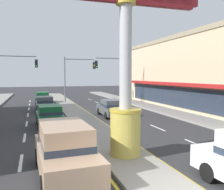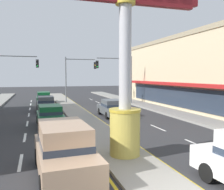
# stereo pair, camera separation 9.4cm
# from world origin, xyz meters

# --- Properties ---
(median_strip) EXTENTS (2.30, 52.00, 0.14)m
(median_strip) POSITION_xyz_m (0.00, 18.00, 0.07)
(median_strip) COLOR gray
(median_strip) RESTS_ON ground
(sidewalk_right) EXTENTS (2.48, 60.00, 0.18)m
(sidewalk_right) POSITION_xyz_m (8.99, 16.00, 0.09)
(sidewalk_right) COLOR gray
(sidewalk_right) RESTS_ON ground
(lane_markings) EXTENTS (9.04, 52.00, 0.01)m
(lane_markings) POSITION_xyz_m (-0.00, 16.65, 0.00)
(lane_markings) COLOR silver
(lane_markings) RESTS_ON ground
(district_sign) EXTENTS (7.14, 1.42, 8.10)m
(district_sign) POSITION_xyz_m (0.00, 4.00, 3.99)
(district_sign) COLOR gold
(district_sign) RESTS_ON median_strip
(storefront_right) EXTENTS (10.06, 23.51, 7.99)m
(storefront_right) POSITION_xyz_m (14.76, 17.13, 3.99)
(storefront_right) COLOR beige
(storefront_right) RESTS_ON ground
(traffic_light_left_side) EXTENTS (4.86, 0.46, 6.20)m
(traffic_light_left_side) POSITION_xyz_m (-6.38, 23.45, 4.25)
(traffic_light_left_side) COLOR slate
(traffic_light_left_side) RESTS_ON ground
(traffic_light_right_side) EXTENTS (4.86, 0.46, 6.20)m
(traffic_light_right_side) POSITION_xyz_m (6.38, 23.39, 4.25)
(traffic_light_right_side) COLOR slate
(traffic_light_right_side) RESTS_ON ground
(traffic_light_median_far) EXTENTS (4.20, 0.46, 6.20)m
(traffic_light_median_far) POSITION_xyz_m (1.57, 26.54, 4.19)
(traffic_light_median_far) COLOR slate
(traffic_light_median_far) RESTS_ON ground
(suv_near_right_lane) EXTENTS (2.13, 4.68, 1.90)m
(suv_near_right_lane) POSITION_xyz_m (-2.80, 2.96, 0.98)
(suv_near_right_lane) COLOR tan
(suv_near_right_lane) RESTS_ON ground
(sedan_far_right_lane) EXTENTS (1.84, 4.30, 1.53)m
(sedan_far_right_lane) POSITION_xyz_m (-2.80, 27.41, 0.79)
(sedan_far_right_lane) COLOR #14562D
(sedan_far_right_lane) RESTS_ON ground
(sedan_near_left_lane) EXTENTS (1.95, 4.36, 1.53)m
(sedan_near_left_lane) POSITION_xyz_m (-2.80, 12.03, 0.79)
(sedan_near_left_lane) COLOR #14562D
(sedan_near_left_lane) RESTS_ON ground
(sedan_mid_left_lane) EXTENTS (1.85, 4.31, 1.53)m
(sedan_mid_left_lane) POSITION_xyz_m (-2.80, 20.09, 0.79)
(sedan_mid_left_lane) COLOR #4C5156
(sedan_mid_left_lane) RESTS_ON ground
(sedan_far_left_oncoming) EXTENTS (1.88, 4.32, 1.53)m
(sedan_far_left_oncoming) POSITION_xyz_m (2.80, 14.84, 0.79)
(sedan_far_left_oncoming) COLOR #4C5156
(sedan_far_left_oncoming) RESTS_ON ground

